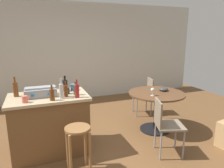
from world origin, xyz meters
name	(u,v)px	position (x,y,z in m)	size (l,w,h in m)	color
ground_plane	(102,150)	(0.00, 0.00, 0.00)	(8.80, 8.80, 0.00)	brown
back_wall	(68,52)	(0.00, 2.97, 1.35)	(8.00, 0.10, 2.70)	beige
kitchen_island	(50,124)	(-0.75, 0.27, 0.46)	(1.18, 0.74, 0.92)	brown
wooden_stool	(78,140)	(-0.46, -0.42, 0.48)	(0.33, 0.33, 0.66)	olive
dining_table	(156,101)	(1.21, 0.33, 0.58)	(1.05, 1.05, 0.76)	black
folding_chair_near	(145,93)	(1.45, 1.17, 0.50)	(0.47, 0.47, 0.85)	#7F705B
folding_chair_far	(165,123)	(0.88, -0.44, 0.52)	(0.51, 0.51, 0.88)	#7F705B
toolbox	(41,92)	(-0.85, 0.27, 0.99)	(0.45, 0.25, 0.15)	gray
bottle_0	(66,91)	(-0.50, 0.13, 1.01)	(0.06, 0.06, 0.24)	#603314
bottle_1	(61,91)	(-0.58, 0.07, 1.04)	(0.06, 0.06, 0.29)	#B7B2AD
bottle_2	(77,91)	(-0.36, 0.03, 1.03)	(0.06, 0.06, 0.27)	maroon
bottle_3	(16,89)	(-1.20, 0.40, 1.04)	(0.07, 0.07, 0.30)	#603314
bottle_4	(76,90)	(-0.35, 0.17, 1.00)	(0.07, 0.07, 0.21)	#194C23
bottle_5	(65,85)	(-0.47, 0.45, 1.02)	(0.08, 0.08, 0.26)	black
bottle_6	(52,94)	(-0.71, 0.01, 1.01)	(0.07, 0.07, 0.22)	#603314
cup_0	(67,91)	(-0.46, 0.28, 0.97)	(0.12, 0.08, 0.10)	#383838
cup_1	(25,99)	(-1.07, 0.04, 0.97)	(0.11, 0.07, 0.09)	#DB6651
cup_2	(73,87)	(-0.33, 0.47, 0.98)	(0.12, 0.09, 0.10)	#4C7099
wine_glass	(153,90)	(1.02, 0.19, 0.87)	(0.07, 0.07, 0.14)	silver
serving_bowl	(163,89)	(1.40, 0.40, 0.80)	(0.18, 0.18, 0.07)	#383838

